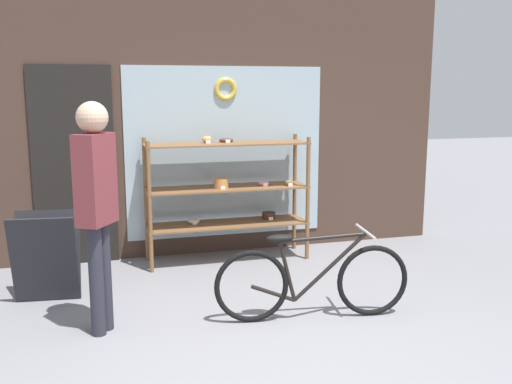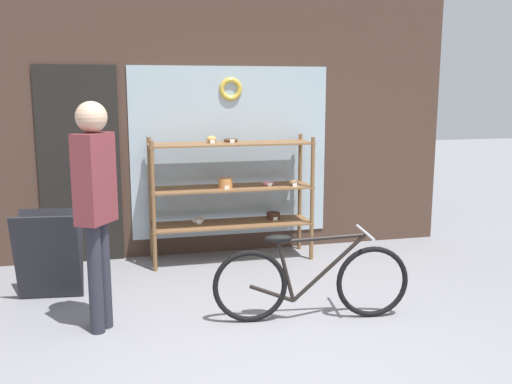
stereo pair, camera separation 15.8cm
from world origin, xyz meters
The scene contains 6 objects.
ground_plane centered at (0.00, 0.00, 0.00)m, with size 30.00×30.00×0.00m, color gray.
storefront_facade centered at (-0.03, 2.92, 1.93)m, with size 5.56×0.13×3.97m.
display_case centered at (0.15, 2.55, 0.80)m, with size 1.74×0.47×1.36m.
bicycle centered at (0.43, 0.76, 0.33)m, with size 1.60×0.46×0.73m.
sandwich_board centered at (-1.68, 1.79, 0.40)m, with size 0.59×0.44×0.78m.
pedestrian centered at (-1.23, 0.97, 1.06)m, with size 0.32×0.37×1.77m.
Camera 1 is at (-1.22, -3.36, 1.87)m, focal length 40.00 mm.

